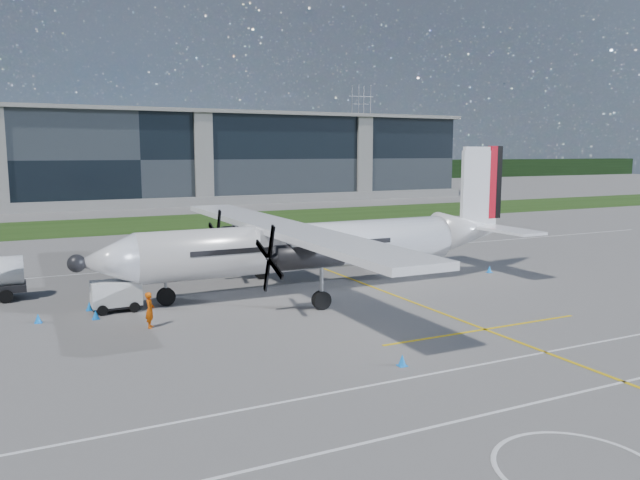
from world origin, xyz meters
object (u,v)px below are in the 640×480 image
safety_cone_nose_stbd (89,306)px  safety_cone_portwing (402,360)px  turboprop_aircraft (320,218)px  ground_crew_person (150,307)px  safety_cone_fwd (38,318)px  baggage_tug (116,296)px  safety_cone_stbdwing (207,255)px  safety_cone_nose_port (96,315)px  pylon_east (361,132)px  safety_cone_tail (489,269)px

safety_cone_nose_stbd → safety_cone_portwing: same height
turboprop_aircraft → ground_crew_person: turboprop_aircraft is taller
safety_cone_fwd → safety_cone_portwing: same height
baggage_tug → safety_cone_stbdwing: size_ratio=5.67×
safety_cone_stbdwing → safety_cone_nose_port: size_ratio=1.00×
ground_crew_person → safety_cone_fwd: size_ratio=4.20×
ground_crew_person → safety_cone_fwd: bearing=74.8°
baggage_tug → safety_cone_nose_port: (-1.27, -1.37, -0.60)m
safety_cone_nose_stbd → safety_cone_nose_port: 2.10m
safety_cone_nose_stbd → safety_cone_fwd: 3.10m
turboprop_aircraft → safety_cone_nose_port: 14.65m
safety_cone_portwing → turboprop_aircraft: bearing=77.2°
pylon_east → safety_cone_fwd: pylon_east is taller
baggage_tug → safety_cone_portwing: 17.39m
pylon_east → safety_cone_fwd: (-102.09, -144.82, -14.75)m
turboprop_aircraft → safety_cone_nose_stbd: 14.70m
safety_cone_fwd → safety_cone_portwing: size_ratio=1.00×
safety_cone_nose_port → safety_cone_stbdwing: bearing=56.6°
safety_cone_fwd → safety_cone_nose_port: (2.78, -0.55, 0.00)m
turboprop_aircraft → baggage_tug: turboprop_aircraft is taller
pylon_east → turboprop_aircraft: pylon_east is taller
safety_cone_nose_stbd → pylon_east: bearing=55.2°
turboprop_aircraft → ground_crew_person: size_ratio=14.66×
baggage_tug → safety_cone_tail: (26.32, -0.55, -0.60)m
turboprop_aircraft → safety_cone_fwd: 17.28m
ground_crew_person → safety_cone_nose_stbd: bearing=44.6°
safety_cone_nose_stbd → safety_cone_fwd: (-2.68, -1.55, 0.00)m
safety_cone_tail → safety_cone_portwing: (-17.00, -14.12, 0.00)m
safety_cone_tail → turboprop_aircraft: bearing=177.9°
ground_crew_person → safety_cone_nose_port: size_ratio=4.20×
safety_cone_nose_stbd → safety_cone_fwd: bearing=-150.0°
pylon_east → safety_cone_nose_stbd: bearing=-124.8°
pylon_east → baggage_tug: size_ratio=10.58×
turboprop_aircraft → safety_cone_nose_port: turboprop_aircraft is taller
pylon_east → safety_cone_nose_port: 176.68m
turboprop_aircraft → safety_cone_portwing: 15.61m
turboprop_aircraft → safety_cone_nose_port: bearing=-174.6°
safety_cone_fwd → safety_cone_tail: bearing=0.5°
baggage_tug → safety_cone_portwing: bearing=-57.5°
pylon_east → safety_cone_stbdwing: pylon_east is taller
pylon_east → turboprop_aircraft: bearing=-120.7°
turboprop_aircraft → safety_cone_fwd: size_ratio=61.57×
safety_cone_tail → safety_cone_fwd: bearing=-179.5°
safety_cone_tail → safety_cone_nose_port: size_ratio=1.00×
safety_cone_nose_port → safety_cone_portwing: same height
safety_cone_stbdwing → safety_cone_portwing: same height
ground_crew_person → safety_cone_tail: ground_crew_person is taller
pylon_east → ground_crew_person: 177.73m
baggage_tug → safety_cone_nose_port: size_ratio=5.67×
safety_cone_fwd → safety_cone_portwing: 19.26m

